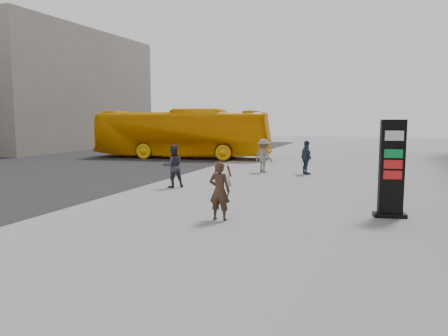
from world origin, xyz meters
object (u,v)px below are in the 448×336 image
(pedestrian_a, at_px, (173,166))
(pedestrian_c, at_px, (306,158))
(woman, at_px, (220,190))
(info_pylon, at_px, (392,169))
(bus, at_px, (183,134))
(pedestrian_b, at_px, (264,156))

(pedestrian_a, xyz_separation_m, pedestrian_c, (4.25, 5.59, -0.02))
(woman, xyz_separation_m, pedestrian_c, (0.60, 10.05, 0.00))
(info_pylon, xyz_separation_m, woman, (-4.30, -1.98, -0.53))
(woman, distance_m, pedestrian_c, 10.07)
(bus, height_order, pedestrian_a, bus)
(woman, bearing_deg, bus, -62.19)
(info_pylon, height_order, pedestrian_a, info_pylon)
(info_pylon, xyz_separation_m, bus, (-12.91, 13.66, 0.28))
(woman, distance_m, bus, 17.87)
(woman, xyz_separation_m, pedestrian_a, (-3.65, 4.46, 0.02))
(pedestrian_b, height_order, pedestrian_c, pedestrian_b)
(pedestrian_a, bearing_deg, info_pylon, 122.18)
(woman, bearing_deg, pedestrian_c, -94.45)
(bus, distance_m, pedestrian_a, 12.26)
(pedestrian_b, bearing_deg, pedestrian_c, -153.55)
(info_pylon, height_order, bus, bus)
(pedestrian_c, bearing_deg, woman, 141.07)
(bus, bearing_deg, woman, -158.70)
(woman, bearing_deg, pedestrian_a, -51.75)
(info_pylon, distance_m, woman, 4.76)
(woman, relative_size, pedestrian_c, 0.97)
(pedestrian_a, relative_size, pedestrian_b, 1.01)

